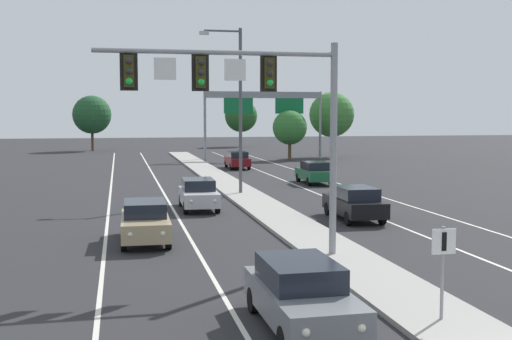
# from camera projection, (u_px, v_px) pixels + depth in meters

# --- Properties ---
(median_island) EXTENTS (2.40, 110.00, 0.15)m
(median_island) POSITION_uv_depth(u_px,v_px,m) (289.00, 223.00, 28.75)
(median_island) COLOR #9E9B93
(median_island) RESTS_ON ground
(lane_stripe_oncoming_center) EXTENTS (0.14, 100.00, 0.01)m
(lane_stripe_oncoming_center) POSITION_uv_depth(u_px,v_px,m) (171.00, 206.00, 34.59)
(lane_stripe_oncoming_center) COLOR silver
(lane_stripe_oncoming_center) RESTS_ON ground
(lane_stripe_receding_center) EXTENTS (0.14, 100.00, 0.01)m
(lane_stripe_receding_center) POSITION_uv_depth(u_px,v_px,m) (337.00, 201.00, 36.56)
(lane_stripe_receding_center) COLOR silver
(lane_stripe_receding_center) RESTS_ON ground
(edge_stripe_left) EXTENTS (0.14, 100.00, 0.01)m
(edge_stripe_left) POSITION_uv_depth(u_px,v_px,m) (109.00, 208.00, 33.90)
(edge_stripe_left) COLOR silver
(edge_stripe_left) RESTS_ON ground
(edge_stripe_right) EXTENTS (0.14, 100.00, 0.01)m
(edge_stripe_right) POSITION_uv_depth(u_px,v_px,m) (391.00, 200.00, 37.25)
(edge_stripe_right) COLOR silver
(edge_stripe_right) RESTS_ON ground
(overhead_signal_mast) EXTENTS (8.07, 0.44, 7.20)m
(overhead_signal_mast) POSITION_uv_depth(u_px,v_px,m) (252.00, 97.00, 21.08)
(overhead_signal_mast) COLOR gray
(overhead_signal_mast) RESTS_ON median_island
(median_sign_post) EXTENTS (0.60, 0.10, 2.20)m
(median_sign_post) POSITION_uv_depth(u_px,v_px,m) (443.00, 259.00, 14.93)
(median_sign_post) COLOR gray
(median_sign_post) RESTS_ON median_island
(street_lamp_median) EXTENTS (2.58, 0.28, 10.00)m
(street_lamp_median) POSITION_uv_depth(u_px,v_px,m) (237.00, 101.00, 38.93)
(street_lamp_median) COLOR #4C4C51
(street_lamp_median) RESTS_ON median_island
(car_oncoming_grey) EXTENTS (1.86, 4.49, 1.58)m
(car_oncoming_grey) POSITION_uv_depth(u_px,v_px,m) (301.00, 294.00, 14.73)
(car_oncoming_grey) COLOR slate
(car_oncoming_grey) RESTS_ON ground
(car_oncoming_tan) EXTENTS (1.88, 4.50, 1.58)m
(car_oncoming_tan) POSITION_uv_depth(u_px,v_px,m) (145.00, 221.00, 24.86)
(car_oncoming_tan) COLOR tan
(car_oncoming_tan) RESTS_ON ground
(car_oncoming_silver) EXTENTS (1.90, 4.50, 1.58)m
(car_oncoming_silver) POSITION_uv_depth(u_px,v_px,m) (198.00, 194.00, 33.48)
(car_oncoming_silver) COLOR #B7B7BC
(car_oncoming_silver) RESTS_ON ground
(car_receding_black) EXTENTS (1.90, 4.50, 1.58)m
(car_receding_black) POSITION_uv_depth(u_px,v_px,m) (354.00, 203.00, 30.09)
(car_receding_black) COLOR black
(car_receding_black) RESTS_ON ground
(car_receding_green) EXTENTS (1.92, 4.51, 1.58)m
(car_receding_green) POSITION_uv_depth(u_px,v_px,m) (314.00, 172.00, 45.91)
(car_receding_green) COLOR #195633
(car_receding_green) RESTS_ON ground
(car_receding_darkred) EXTENTS (1.88, 4.49, 1.58)m
(car_receding_darkred) POSITION_uv_depth(u_px,v_px,m) (237.00, 160.00, 58.63)
(car_receding_darkred) COLOR #5B0F14
(car_receding_darkred) RESTS_ON ground
(highway_sign_gantry) EXTENTS (13.28, 0.42, 7.50)m
(highway_sign_gantry) POSITION_uv_depth(u_px,v_px,m) (264.00, 103.00, 70.13)
(highway_sign_gantry) COLOR gray
(highway_sign_gantry) RESTS_ON ground
(tree_far_left_a) EXTENTS (5.21, 5.21, 7.54)m
(tree_far_left_a) POSITION_uv_depth(u_px,v_px,m) (92.00, 115.00, 87.32)
(tree_far_left_a) COLOR #4C3823
(tree_far_left_a) RESTS_ON ground
(tree_far_right_c) EXTENTS (5.23, 5.23, 7.57)m
(tree_far_right_c) POSITION_uv_depth(u_px,v_px,m) (332.00, 115.00, 74.52)
(tree_far_right_c) COLOR #4C3823
(tree_far_right_c) RESTS_ON ground
(tree_far_right_a) EXTENTS (3.74, 3.74, 5.42)m
(tree_far_right_a) POSITION_uv_depth(u_px,v_px,m) (290.00, 128.00, 69.70)
(tree_far_right_a) COLOR #4C3823
(tree_far_right_a) RESTS_ON ground
(tree_far_right_b) EXTENTS (5.03, 5.03, 7.28)m
(tree_far_right_b) POSITION_uv_depth(u_px,v_px,m) (241.00, 116.00, 99.13)
(tree_far_right_b) COLOR #4C3823
(tree_far_right_b) RESTS_ON ground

